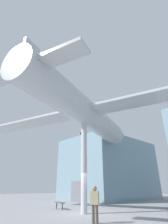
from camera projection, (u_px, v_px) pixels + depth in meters
ground_plane at (84, 214)px, 11.30m from camera, size 80.00×80.00×0.00m
glass_pavilion_left at (109, 170)px, 25.92m from camera, size 8.81×12.72×8.56m
support_pylon_central at (84, 165)px, 12.51m from camera, size 0.43×0.43×6.15m
suspended_airplane at (85, 113)px, 14.36m from camera, size 20.71×15.57×2.90m
visitor_person at (95, 201)px, 8.62m from camera, size 0.46×0.39×1.66m
plaza_bench at (60, 203)px, 13.84m from camera, size 1.50×0.69×0.50m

